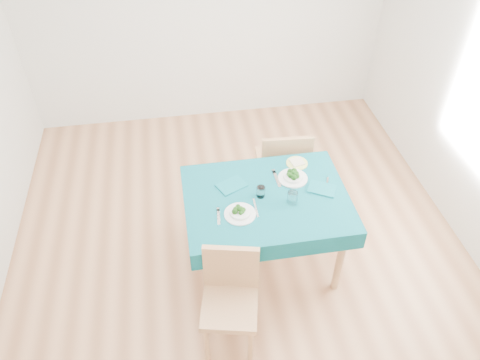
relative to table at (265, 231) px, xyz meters
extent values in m
cube|color=#A06742|center=(-0.19, 0.13, -0.39)|extent=(4.00, 4.50, 0.02)
cube|color=silver|center=(-0.19, 2.38, 0.97)|extent=(4.00, 0.02, 2.70)
cube|color=#084F58|center=(0.00, 0.00, 0.00)|extent=(1.26, 0.96, 0.76)
cube|color=#AC7C51|center=(-0.40, -0.70, 0.11)|extent=(0.47, 0.50, 0.97)
cube|color=#AC7C51|center=(0.32, 0.80, 0.19)|extent=(0.48, 0.52, 1.13)
cube|color=silver|center=(-0.39, -0.15, 0.38)|extent=(0.04, 0.16, 0.00)
cube|color=silver|center=(-0.10, -0.10, 0.38)|extent=(0.02, 0.20, 0.00)
cube|color=silver|center=(0.12, 0.19, 0.38)|extent=(0.03, 0.20, 0.00)
cube|color=silver|center=(0.50, 0.05, 0.38)|extent=(0.09, 0.19, 0.00)
cube|color=#0B5861|center=(-0.25, 0.17, 0.39)|extent=(0.26, 0.23, 0.01)
cube|color=#0B5861|center=(0.45, 0.02, 0.39)|extent=(0.26, 0.23, 0.01)
cylinder|color=white|center=(-0.04, 0.02, 0.42)|extent=(0.07, 0.07, 0.09)
cylinder|color=white|center=(0.18, -0.09, 0.43)|extent=(0.08, 0.08, 0.10)
cylinder|color=#D2D869|center=(0.33, 0.36, 0.38)|extent=(0.18, 0.18, 0.01)
cube|color=beige|center=(0.33, 0.36, 0.40)|extent=(0.12, 0.12, 0.02)
camera|label=1|loc=(-0.63, -2.53, 2.86)|focal=35.00mm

